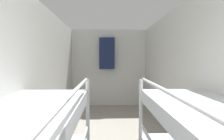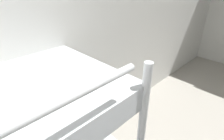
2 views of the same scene
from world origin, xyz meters
The scene contains 1 object.
wall_left centered at (-1.12, 2.78, 1.13)m, with size 0.06×5.69×2.25m.
Camera 2 is at (0.06, 1.86, 1.46)m, focal length 28.00 mm.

